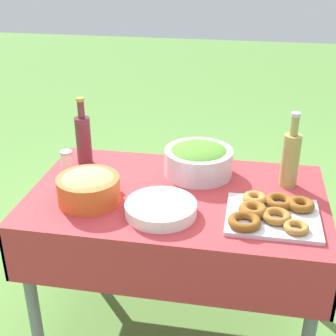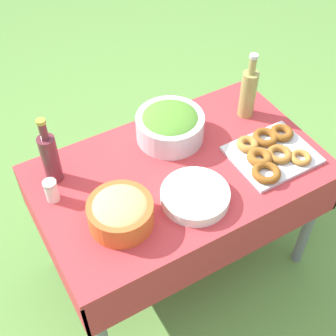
# 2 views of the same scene
# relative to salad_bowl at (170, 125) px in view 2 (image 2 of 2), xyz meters

# --- Properties ---
(ground_plane) EXTENTS (14.00, 14.00, 0.00)m
(ground_plane) POSITION_rel_salad_bowl_xyz_m (0.06, 0.19, -0.77)
(ground_plane) COLOR #609342
(picnic_table) EXTENTS (1.20, 0.73, 0.70)m
(picnic_table) POSITION_rel_salad_bowl_xyz_m (0.06, 0.19, -0.18)
(picnic_table) COLOR #B73338
(picnic_table) RESTS_ON ground_plane
(salad_bowl) EXTENTS (0.30, 0.30, 0.14)m
(salad_bowl) POSITION_rel_salad_bowl_xyz_m (0.00, 0.00, 0.00)
(salad_bowl) COLOR silver
(salad_bowl) RESTS_ON picnic_table
(pasta_bowl) EXTENTS (0.25, 0.25, 0.13)m
(pasta_bowl) POSITION_rel_salad_bowl_xyz_m (0.39, 0.32, -0.01)
(pasta_bowl) COLOR #E05B28
(pasta_bowl) RESTS_ON picnic_table
(donut_platter) EXTENTS (0.35, 0.33, 0.05)m
(donut_platter) POSITION_rel_salad_bowl_xyz_m (-0.31, 0.32, -0.05)
(donut_platter) COLOR silver
(donut_platter) RESTS_ON picnic_table
(plate_stack) EXTENTS (0.27, 0.27, 0.05)m
(plate_stack) POSITION_rel_salad_bowl_xyz_m (0.10, 0.36, -0.05)
(plate_stack) COLOR white
(plate_stack) RESTS_ON picnic_table
(olive_oil_bottle) EXTENTS (0.07, 0.07, 0.32)m
(olive_oil_bottle) POSITION_rel_salad_bowl_xyz_m (-0.38, 0.04, 0.06)
(olive_oil_bottle) COLOR #998E4C
(olive_oil_bottle) RESTS_ON picnic_table
(wine_bottle) EXTENTS (0.07, 0.07, 0.31)m
(wine_bottle) POSITION_rel_salad_bowl_xyz_m (0.53, -0.02, 0.05)
(wine_bottle) COLOR maroon
(wine_bottle) RESTS_ON picnic_table
(salt_shaker) EXTENTS (0.05, 0.05, 0.10)m
(salt_shaker) POSITION_rel_salad_bowl_xyz_m (0.58, 0.08, -0.02)
(salt_shaker) COLOR white
(salt_shaker) RESTS_ON picnic_table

